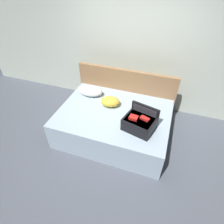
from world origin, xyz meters
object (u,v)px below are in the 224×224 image
Objects in this scene: bed at (114,124)px; pillow_center_head at (90,91)px; pillow_near_headboard at (110,102)px; hard_case_large at (140,122)px.

pillow_center_head reaches higher than bed.
pillow_center_head is (-0.52, 0.21, 0.00)m from pillow_near_headboard.
pillow_near_headboard is at bearing 129.03° from bed.
pillow_center_head is at bearing 157.57° from pillow_near_headboard.
bed is at bearing -50.97° from pillow_near_headboard.
bed is 0.85m from pillow_center_head.
bed is 4.04× the size of pillow_center_head.
bed is at bearing 168.89° from hard_case_large.
hard_case_large is at bearing -25.12° from bed.
bed is 5.65× the size of pillow_near_headboard.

